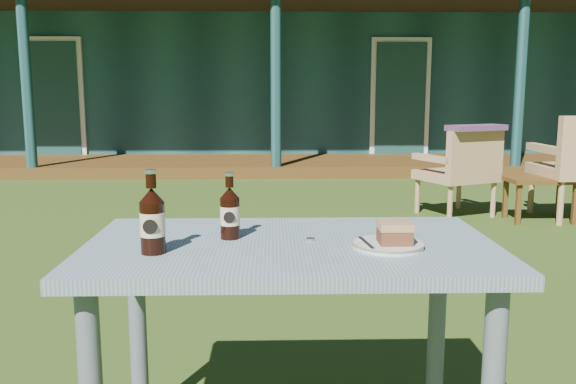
{
  "coord_description": "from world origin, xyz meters",
  "views": [
    {
      "loc": [
        -0.05,
        -3.34,
        1.16
      ],
      "look_at": [
        0.0,
        -1.3,
        0.82
      ],
      "focal_mm": 38.0,
      "sensor_mm": 36.0,
      "label": 1
    }
  ],
  "objects_px": {
    "cola_bottle_near": "(230,212)",
    "cola_bottle_far": "(152,220)",
    "cafe_table": "(291,275)",
    "plate": "(388,245)",
    "cake_slice": "(395,232)",
    "side_table": "(540,184)",
    "armchair_left": "(462,168)"
  },
  "relations": [
    {
      "from": "cola_bottle_near",
      "to": "cola_bottle_far",
      "type": "bearing_deg",
      "value": -140.47
    },
    {
      "from": "cafe_table",
      "to": "plate",
      "type": "bearing_deg",
      "value": -13.64
    },
    {
      "from": "cola_bottle_near",
      "to": "cola_bottle_far",
      "type": "height_order",
      "value": "cola_bottle_far"
    },
    {
      "from": "plate",
      "to": "cake_slice",
      "type": "relative_size",
      "value": 2.22
    },
    {
      "from": "cake_slice",
      "to": "cola_bottle_far",
      "type": "height_order",
      "value": "cola_bottle_far"
    },
    {
      "from": "cola_bottle_near",
      "to": "side_table",
      "type": "relative_size",
      "value": 0.33
    },
    {
      "from": "cake_slice",
      "to": "cola_bottle_near",
      "type": "distance_m",
      "value": 0.49
    },
    {
      "from": "armchair_left",
      "to": "side_table",
      "type": "bearing_deg",
      "value": -18.4
    },
    {
      "from": "cola_bottle_near",
      "to": "cola_bottle_far",
      "type": "distance_m",
      "value": 0.26
    },
    {
      "from": "cola_bottle_near",
      "to": "side_table",
      "type": "xyz_separation_m",
      "value": [
        2.53,
        3.53,
        -0.46
      ]
    },
    {
      "from": "armchair_left",
      "to": "plate",
      "type": "bearing_deg",
      "value": -110.22
    },
    {
      "from": "cake_slice",
      "to": "cola_bottle_far",
      "type": "xyz_separation_m",
      "value": [
        -0.67,
        -0.04,
        0.05
      ]
    },
    {
      "from": "cola_bottle_far",
      "to": "armchair_left",
      "type": "relative_size",
      "value": 0.28
    },
    {
      "from": "cafe_table",
      "to": "cake_slice",
      "type": "bearing_deg",
      "value": -14.19
    },
    {
      "from": "cafe_table",
      "to": "armchair_left",
      "type": "xyz_separation_m",
      "value": [
        1.7,
        3.8,
        -0.16
      ]
    },
    {
      "from": "armchair_left",
      "to": "side_table",
      "type": "relative_size",
      "value": 1.36
    },
    {
      "from": "cafe_table",
      "to": "plate",
      "type": "relative_size",
      "value": 5.88
    },
    {
      "from": "cola_bottle_far",
      "to": "side_table",
      "type": "relative_size",
      "value": 0.38
    },
    {
      "from": "cake_slice",
      "to": "plate",
      "type": "bearing_deg",
      "value": 156.95
    },
    {
      "from": "plate",
      "to": "cake_slice",
      "type": "bearing_deg",
      "value": -23.05
    },
    {
      "from": "cola_bottle_near",
      "to": "cafe_table",
      "type": "bearing_deg",
      "value": -16.16
    },
    {
      "from": "cafe_table",
      "to": "cola_bottle_near",
      "type": "bearing_deg",
      "value": 163.84
    },
    {
      "from": "plate",
      "to": "cake_slice",
      "type": "xyz_separation_m",
      "value": [
        0.02,
        -0.01,
        0.04
      ]
    },
    {
      "from": "cola_bottle_far",
      "to": "side_table",
      "type": "distance_m",
      "value": 4.62
    },
    {
      "from": "cola_bottle_far",
      "to": "cafe_table",
      "type": "bearing_deg",
      "value": 16.4
    },
    {
      "from": "cola_bottle_near",
      "to": "armchair_left",
      "type": "xyz_separation_m",
      "value": [
        1.88,
        3.75,
        -0.34
      ]
    },
    {
      "from": "plate",
      "to": "cake_slice",
      "type": "distance_m",
      "value": 0.04
    },
    {
      "from": "plate",
      "to": "armchair_left",
      "type": "distance_m",
      "value": 4.13
    },
    {
      "from": "cola_bottle_far",
      "to": "cola_bottle_near",
      "type": "bearing_deg",
      "value": 39.53
    },
    {
      "from": "armchair_left",
      "to": "cake_slice",
      "type": "bearing_deg",
      "value": -109.97
    },
    {
      "from": "cola_bottle_far",
      "to": "plate",
      "type": "bearing_deg",
      "value": 3.92
    },
    {
      "from": "cafe_table",
      "to": "side_table",
      "type": "relative_size",
      "value": 2.0
    }
  ]
}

